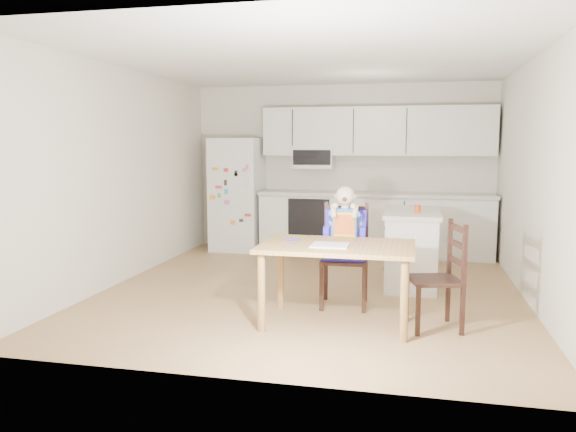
% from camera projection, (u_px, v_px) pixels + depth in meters
% --- Properties ---
extents(room, '(4.52, 5.01, 2.51)m').
position_uv_depth(room, '(320.00, 175.00, 6.57)').
color(room, '#977147').
rests_on(room, ground).
extents(refrigerator, '(0.72, 0.70, 1.70)m').
position_uv_depth(refrigerator, '(237.00, 194.00, 8.58)').
color(refrigerator, silver).
rests_on(refrigerator, ground).
extents(kitchen_run, '(3.37, 0.62, 2.15)m').
position_uv_depth(kitchen_run, '(373.00, 195.00, 8.22)').
color(kitchen_run, silver).
rests_on(kitchen_run, ground).
extents(kitchen_island, '(0.61, 1.17, 0.86)m').
position_uv_depth(kitchen_island, '(411.00, 248.00, 6.43)').
color(kitchen_island, silver).
rests_on(kitchen_island, ground).
extents(red_cup, '(0.07, 0.07, 0.09)m').
position_uv_depth(red_cup, '(418.00, 209.00, 6.18)').
color(red_cup, red).
rests_on(red_cup, kitchen_island).
extents(dining_table, '(1.36, 0.87, 0.73)m').
position_uv_depth(dining_table, '(337.00, 255.00, 5.00)').
color(dining_table, olive).
rests_on(dining_table, ground).
extents(napkin, '(0.32, 0.28, 0.01)m').
position_uv_depth(napkin, '(330.00, 245.00, 4.90)').
color(napkin, silver).
rests_on(napkin, dining_table).
extents(toddler_spoon, '(0.12, 0.06, 0.02)m').
position_uv_depth(toddler_spoon, '(291.00, 240.00, 5.17)').
color(toddler_spoon, '#2519C6').
rests_on(toddler_spoon, dining_table).
extents(chair_booster, '(0.47, 0.47, 1.21)m').
position_uv_depth(chair_booster, '(345.00, 234.00, 5.59)').
color(chair_booster, black).
rests_on(chair_booster, ground).
extents(chair_side, '(0.51, 0.51, 0.95)m').
position_uv_depth(chair_side, '(446.00, 269.00, 4.88)').
color(chair_side, black).
rests_on(chair_side, ground).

